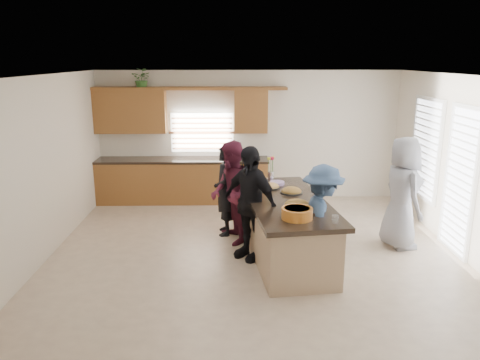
{
  "coord_description": "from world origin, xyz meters",
  "views": [
    {
      "loc": [
        -0.35,
        -7.13,
        3.04
      ],
      "look_at": [
        -0.23,
        0.12,
        1.15
      ],
      "focal_mm": 35.0,
      "sensor_mm": 36.0,
      "label": 1
    }
  ],
  "objects_px": {
    "salad_bowl": "(297,213)",
    "woman_right_back": "(322,220)",
    "woman_left_mid": "(232,193)",
    "island": "(286,230)",
    "woman_left_front": "(250,203)",
    "woman_right_front": "(402,193)",
    "woman_left_back": "(225,191)"
  },
  "relations": [
    {
      "from": "salad_bowl",
      "to": "woman_right_back",
      "type": "relative_size",
      "value": 0.26
    },
    {
      "from": "woman_left_mid",
      "to": "woman_right_back",
      "type": "bearing_deg",
      "value": 32.03
    },
    {
      "from": "island",
      "to": "woman_right_back",
      "type": "distance_m",
      "value": 0.79
    },
    {
      "from": "salad_bowl",
      "to": "woman_left_front",
      "type": "distance_m",
      "value": 1.09
    },
    {
      "from": "woman_right_back",
      "to": "woman_left_front",
      "type": "bearing_deg",
      "value": 61.72
    },
    {
      "from": "woman_left_front",
      "to": "woman_right_back",
      "type": "xyz_separation_m",
      "value": [
        1.02,
        -0.55,
        -0.09
      ]
    },
    {
      "from": "woman_left_mid",
      "to": "woman_right_back",
      "type": "distance_m",
      "value": 1.76
    },
    {
      "from": "island",
      "to": "woman_left_front",
      "type": "relative_size",
      "value": 1.58
    },
    {
      "from": "island",
      "to": "salad_bowl",
      "type": "bearing_deg",
      "value": -94.36
    },
    {
      "from": "woman_right_front",
      "to": "woman_left_mid",
      "type": "bearing_deg",
      "value": 75.97
    },
    {
      "from": "salad_bowl",
      "to": "woman_left_front",
      "type": "bearing_deg",
      "value": 123.9
    },
    {
      "from": "salad_bowl",
      "to": "woman_left_back",
      "type": "relative_size",
      "value": 0.26
    },
    {
      "from": "woman_left_front",
      "to": "woman_left_back",
      "type": "bearing_deg",
      "value": 156.96
    },
    {
      "from": "island",
      "to": "woman_left_back",
      "type": "distance_m",
      "value": 1.46
    },
    {
      "from": "island",
      "to": "woman_left_back",
      "type": "xyz_separation_m",
      "value": [
        -0.96,
        1.05,
        0.34
      ]
    },
    {
      "from": "island",
      "to": "woman_left_mid",
      "type": "height_order",
      "value": "woman_left_mid"
    },
    {
      "from": "woman_left_mid",
      "to": "woman_right_front",
      "type": "distance_m",
      "value": 2.77
    },
    {
      "from": "woman_left_back",
      "to": "island",
      "type": "bearing_deg",
      "value": 38.41
    },
    {
      "from": "woman_left_back",
      "to": "woman_left_mid",
      "type": "relative_size",
      "value": 0.92
    },
    {
      "from": "woman_left_back",
      "to": "woman_right_front",
      "type": "relative_size",
      "value": 0.86
    },
    {
      "from": "woman_right_back",
      "to": "woman_right_front",
      "type": "bearing_deg",
      "value": -56.89
    },
    {
      "from": "island",
      "to": "salad_bowl",
      "type": "height_order",
      "value": "salad_bowl"
    },
    {
      "from": "woman_left_back",
      "to": "woman_left_front",
      "type": "relative_size",
      "value": 0.89
    },
    {
      "from": "woman_right_front",
      "to": "woman_left_back",
      "type": "bearing_deg",
      "value": 68.59
    },
    {
      "from": "island",
      "to": "woman_left_front",
      "type": "bearing_deg",
      "value": 171.57
    },
    {
      "from": "woman_left_front",
      "to": "woman_right_back",
      "type": "height_order",
      "value": "woman_left_front"
    },
    {
      "from": "woman_left_mid",
      "to": "woman_right_back",
      "type": "xyz_separation_m",
      "value": [
        1.29,
        -1.19,
        -0.06
      ]
    },
    {
      "from": "salad_bowl",
      "to": "woman_left_back",
      "type": "bearing_deg",
      "value": 117.38
    },
    {
      "from": "salad_bowl",
      "to": "woman_right_front",
      "type": "distance_m",
      "value": 2.3
    },
    {
      "from": "salad_bowl",
      "to": "woman_right_back",
      "type": "xyz_separation_m",
      "value": [
        0.41,
        0.34,
        -0.23
      ]
    },
    {
      "from": "salad_bowl",
      "to": "woman_left_back",
      "type": "xyz_separation_m",
      "value": [
        -1.0,
        1.93,
        -0.24
      ]
    },
    {
      "from": "woman_left_mid",
      "to": "woman_right_front",
      "type": "height_order",
      "value": "woman_right_front"
    }
  ]
}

